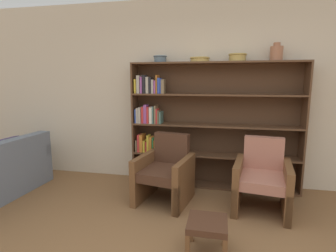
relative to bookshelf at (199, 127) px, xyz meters
The scene contains 9 objects.
wall_back 0.53m from the bookshelf, 50.00° to the left, with size 12.00×0.06×2.75m.
bookshelf is the anchor object (origin of this frame).
bowl_cream 1.15m from the bookshelf, behind, with size 0.20×0.20×0.10m.
bowl_olive 0.97m from the bookshelf, 102.13° to the right, with size 0.28×0.28×0.07m.
bowl_brass 1.12m from the bookshelf, ahead, with size 0.25×0.25×0.10m.
vase_tall 1.45m from the bookshelf, ahead, with size 0.16×0.16×0.23m.
armchair_leather 0.88m from the bookshelf, 121.18° to the right, with size 0.76×0.79×0.86m.
armchair_cushioned 1.16m from the bookshelf, 36.42° to the right, with size 0.73×0.77×0.86m.
footstool 1.76m from the bookshelf, 81.86° to the right, with size 0.36×0.36×0.32m.
Camera 1 is at (0.18, -1.50, 1.56)m, focal length 28.00 mm.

